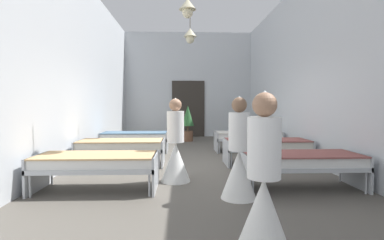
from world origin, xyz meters
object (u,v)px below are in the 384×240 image
bed_left_row_1 (121,146)px  nurse_far_aisle (263,197)px  bed_right_row_0 (301,161)px  nurse_mid_aisle (239,162)px  bed_right_row_2 (247,136)px  potted_plant (188,121)px  bed_left_row_0 (97,163)px  bed_right_row_1 (266,145)px  nurse_near_aisle (176,152)px  bed_left_row_2 (135,137)px

bed_left_row_1 → nurse_far_aisle: size_ratio=1.28×
bed_right_row_0 → bed_left_row_1: size_ratio=1.00×
bed_right_row_0 → nurse_mid_aisle: size_ratio=1.28×
bed_left_row_1 → bed_right_row_2: (3.29, 1.90, 0.00)m
bed_right_row_2 → potted_plant: size_ratio=1.42×
nurse_far_aisle → potted_plant: 8.35m
bed_left_row_0 → nurse_far_aisle: size_ratio=1.28×
bed_right_row_1 → nurse_mid_aisle: nurse_mid_aisle is taller
bed_left_row_0 → potted_plant: (1.59, 6.25, 0.33)m
bed_left_row_1 → nurse_near_aisle: 1.88m
potted_plant → bed_right_row_2: bearing=-55.3°
potted_plant → bed_right_row_1: bearing=-68.7°
nurse_far_aisle → bed_right_row_1: bearing=-114.2°
bed_left_row_1 → potted_plant: 4.65m
bed_right_row_1 → nurse_near_aisle: size_ratio=1.28×
nurse_mid_aisle → nurse_far_aisle: 1.59m
bed_left_row_1 → bed_left_row_0: bearing=-90.0°
bed_left_row_2 → potted_plant: size_ratio=1.42×
bed_left_row_2 → nurse_far_aisle: size_ratio=1.28×
bed_left_row_0 → nurse_mid_aisle: size_ratio=1.28×
bed_right_row_1 → bed_right_row_2: bearing=90.0°
bed_right_row_0 → bed_left_row_2: same height
bed_right_row_0 → bed_right_row_2: (0.00, 3.80, 0.00)m
bed_left_row_2 → nurse_far_aisle: 6.23m
bed_right_row_2 → nurse_far_aisle: size_ratio=1.28×
nurse_mid_aisle → nurse_far_aisle: (-0.09, -1.59, 0.00)m
bed_left_row_1 → nurse_mid_aisle: bearing=-47.6°
bed_right_row_0 → bed_left_row_1: (-3.29, 1.90, 0.00)m
bed_right_row_2 → nurse_far_aisle: nurse_far_aisle is taller
bed_right_row_0 → potted_plant: potted_plant is taller
bed_left_row_0 → nurse_near_aisle: nurse_near_aisle is taller
bed_right_row_2 → nurse_far_aisle: bearing=-101.6°
nurse_near_aisle → potted_plant: 5.78m
bed_right_row_0 → bed_left_row_2: size_ratio=1.00×
bed_right_row_1 → nurse_far_aisle: bearing=-106.9°
nurse_near_aisle → nurse_far_aisle: bearing=3.9°
bed_right_row_0 → potted_plant: 6.49m
bed_right_row_2 → bed_left_row_0: bearing=-130.9°
bed_right_row_1 → nurse_mid_aisle: bearing=-115.0°
nurse_far_aisle → bed_left_row_1: bearing=-69.6°
bed_right_row_0 → nurse_far_aisle: size_ratio=1.28×
bed_right_row_0 → nurse_far_aisle: (-1.21, -2.07, 0.09)m
bed_right_row_1 → bed_left_row_0: bearing=-150.0°
bed_right_row_2 → nurse_mid_aisle: 4.43m
bed_left_row_0 → bed_right_row_0: bearing=0.0°
bed_right_row_0 → nurse_far_aisle: bearing=-120.2°
bed_left_row_1 → nurse_far_aisle: nurse_far_aisle is taller
bed_right_row_1 → nurse_near_aisle: 2.49m
bed_left_row_2 → nurse_near_aisle: 3.54m
bed_left_row_0 → bed_right_row_0: same height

